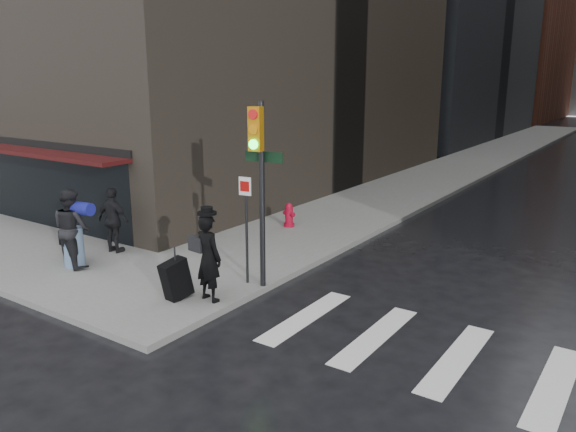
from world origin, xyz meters
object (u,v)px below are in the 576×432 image
(fire_hydrant, at_px, (289,216))
(traffic_light, at_px, (258,170))
(man_overcoat, at_px, (202,261))
(man_greycoat, at_px, (113,220))
(man_jeans, at_px, (72,228))

(fire_hydrant, bearing_deg, traffic_light, -63.03)
(man_overcoat, distance_m, man_greycoat, 4.52)
(traffic_light, xyz_separation_m, fire_hydrant, (-2.46, 4.84, -2.38))
(man_overcoat, height_order, traffic_light, traffic_light)
(traffic_light, bearing_deg, man_greycoat, 174.86)
(fire_hydrant, bearing_deg, man_greycoat, -116.26)
(man_jeans, xyz_separation_m, traffic_light, (4.80, 1.51, 1.71))
(man_greycoat, relative_size, fire_hydrant, 2.32)
(traffic_light, relative_size, fire_hydrant, 5.42)
(man_greycoat, xyz_separation_m, fire_hydrant, (2.45, 4.97, -0.56))
(man_jeans, relative_size, traffic_light, 0.48)
(man_jeans, xyz_separation_m, fire_hydrant, (2.34, 6.35, -0.67))
(man_jeans, height_order, man_greycoat, man_jeans)
(man_jeans, height_order, traffic_light, traffic_light)
(traffic_light, height_order, fire_hydrant, traffic_light)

